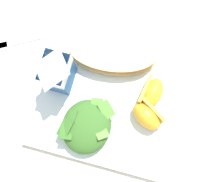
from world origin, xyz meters
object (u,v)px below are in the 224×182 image
at_px(green_salad_pile, 86,126).
at_px(milk_carton, 56,74).
at_px(orange_wedge_middle, 152,93).
at_px(orange_wedge_front, 147,116).
at_px(white_plate, 112,93).
at_px(cheesy_pizza_bread, 113,55).
at_px(metal_fork, 27,39).

bearing_deg(green_salad_pile, milk_carton, 44.75).
bearing_deg(orange_wedge_middle, orange_wedge_front, -177.31).
distance_m(white_plate, orange_wedge_front, 0.09).
height_order(cheesy_pizza_bread, green_salad_pile, green_salad_pile).
bearing_deg(metal_fork, cheesy_pizza_bread, -88.94).
height_order(orange_wedge_front, orange_wedge_middle, same).
bearing_deg(metal_fork, orange_wedge_front, -108.88).
bearing_deg(orange_wedge_front, white_plate, 68.42).
relative_size(cheesy_pizza_bread, orange_wedge_middle, 2.74).
distance_m(green_salad_pile, milk_carton, 0.11).
bearing_deg(milk_carton, white_plate, -87.41).
relative_size(cheesy_pizza_bread, green_salad_pile, 1.67).
relative_size(orange_wedge_middle, metal_fork, 0.38).
xyz_separation_m(white_plate, orange_wedge_front, (-0.03, -0.07, 0.03)).
height_order(white_plate, orange_wedge_front, orange_wedge_front).
relative_size(milk_carton, metal_fork, 0.64).
height_order(cheesy_pizza_bread, metal_fork, cheesy_pizza_bread).
relative_size(white_plate, metal_fork, 1.62).
bearing_deg(orange_wedge_front, metal_fork, 71.12).
xyz_separation_m(cheesy_pizza_bread, milk_carton, (-0.07, 0.08, 0.04)).
bearing_deg(metal_fork, white_plate, -107.84).
bearing_deg(milk_carton, cheesy_pizza_bread, -49.07).
bearing_deg(white_plate, orange_wedge_front, -111.58).
bearing_deg(orange_wedge_middle, green_salad_pile, 132.34).
relative_size(white_plate, orange_wedge_middle, 4.28).
height_order(orange_wedge_front, metal_fork, orange_wedge_front).
height_order(cheesy_pizza_bread, milk_carton, milk_carton).
xyz_separation_m(orange_wedge_middle, metal_fork, (0.05, 0.27, -0.03)).
xyz_separation_m(cheesy_pizza_bread, orange_wedge_front, (-0.10, -0.09, 0.00)).
bearing_deg(cheesy_pizza_bread, orange_wedge_middle, -120.74).
distance_m(orange_wedge_front, orange_wedge_middle, 0.04).
distance_m(orange_wedge_middle, metal_fork, 0.28).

